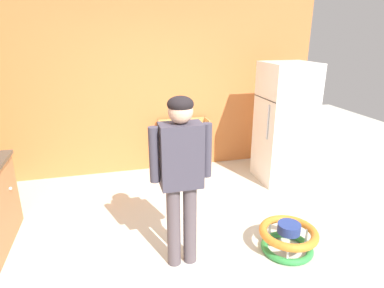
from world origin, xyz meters
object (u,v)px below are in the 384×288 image
(standing_person, at_px, (181,168))
(refrigerator, at_px, (284,124))
(baby_walker, at_px, (288,237))
(bookshelf, at_px, (180,148))

(standing_person, bearing_deg, refrigerator, 38.65)
(baby_walker, bearing_deg, standing_person, 174.48)
(refrigerator, bearing_deg, bookshelf, 152.74)
(refrigerator, xyz_separation_m, bookshelf, (-1.43, 0.74, -0.52))
(baby_walker, bearing_deg, bookshelf, 104.54)
(bookshelf, relative_size, baby_walker, 1.41)
(refrigerator, distance_m, baby_walker, 1.97)
(standing_person, relative_size, baby_walker, 2.77)
(standing_person, bearing_deg, baby_walker, -5.52)
(bookshelf, distance_m, standing_person, 2.41)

